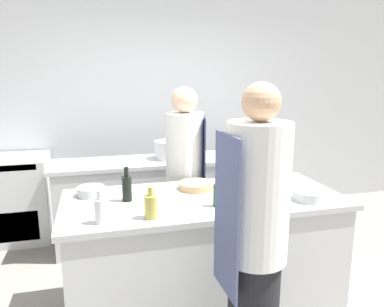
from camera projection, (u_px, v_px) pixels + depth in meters
ground_plane at (203, 307)px, 2.92m from camera, size 16.00×16.00×0.00m
wall_back at (156, 105)px, 4.63m from camera, size 8.00×0.06×2.80m
prep_counter at (204, 254)px, 2.82m from camera, size 2.02×0.88×0.91m
pass_counter at (165, 200)px, 4.00m from camera, size 2.31×0.56×0.91m
oven_range at (5, 199)px, 4.04m from camera, size 0.93×0.67×0.91m
chef_at_prep_near at (255, 245)px, 2.02m from camera, size 0.35×0.34×1.75m
chef_at_stove at (185, 180)px, 3.37m from camera, size 0.38×0.37×1.68m
bottle_olive_oil at (127, 188)px, 2.62m from camera, size 0.07×0.07×0.25m
bottle_vinegar at (100, 210)px, 2.23m from camera, size 0.07×0.07×0.21m
bottle_wine at (218, 194)px, 2.52m from camera, size 0.07×0.07×0.21m
bottle_cooking_oil at (151, 206)px, 2.31m from camera, size 0.09×0.09×0.20m
bowl_mixing_large at (91, 191)px, 2.75m from camera, size 0.20×0.20×0.07m
bowl_prep_small at (196, 186)px, 2.91m from camera, size 0.27×0.27×0.05m
bowl_ceramic_blue at (308, 195)px, 2.66m from camera, size 0.22×0.22×0.07m
cup at (251, 179)px, 3.03m from camera, size 0.08×0.08×0.08m
cutting_board at (245, 193)px, 2.80m from camera, size 0.31×0.21×0.01m
stockpot at (169, 150)px, 3.91m from camera, size 0.31×0.31×0.19m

